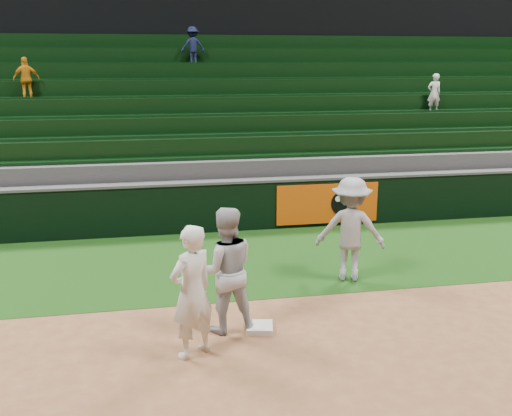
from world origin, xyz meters
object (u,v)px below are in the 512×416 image
(first_base, at_px, (260,327))
(baserunner, at_px, (225,270))
(base_coach, at_px, (351,229))
(first_baseman, at_px, (192,292))

(first_base, bearing_deg, baserunner, 165.81)
(baserunner, relative_size, base_coach, 0.99)
(first_base, distance_m, base_coach, 2.89)
(base_coach, bearing_deg, first_base, 59.61)
(first_base, height_order, base_coach, base_coach)
(first_base, bearing_deg, first_baseman, -151.93)
(first_baseman, distance_m, baserunner, 0.90)
(first_base, distance_m, first_baseman, 1.53)
(first_base, height_order, baserunner, baserunner)
(baserunner, height_order, base_coach, base_coach)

